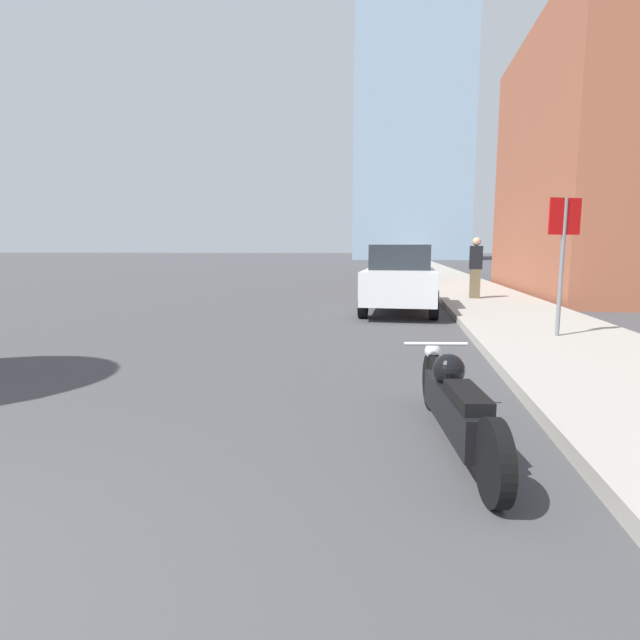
% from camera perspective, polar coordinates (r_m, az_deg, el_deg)
% --- Properties ---
extents(sidewalk, '(2.91, 240.00, 0.15)m').
position_cam_1_polar(sidewalk, '(41.03, 12.61, 5.77)').
color(sidewalk, '#9E998E').
rests_on(sidewalk, ground_plane).
extents(distant_tower, '(17.37, 17.37, 56.62)m').
position_cam_1_polar(distant_tower, '(88.22, 10.67, 25.60)').
color(distant_tower, '#8CA5BC').
rests_on(distant_tower, ground_plane).
extents(motorcycle, '(0.63, 2.51, 0.71)m').
position_cam_1_polar(motorcycle, '(4.34, 15.19, -9.17)').
color(motorcycle, black).
rests_on(motorcycle, ground_plane).
extents(parked_car_white, '(1.92, 4.36, 1.72)m').
position_cam_1_polar(parked_car_white, '(13.02, 9.11, 4.72)').
color(parked_car_white, silver).
rests_on(parked_car_white, ground_plane).
extents(parked_car_red, '(2.11, 4.53, 1.62)m').
position_cam_1_polar(parked_car_red, '(25.10, 9.33, 6.20)').
color(parked_car_red, red).
rests_on(parked_car_red, ground_plane).
extents(parked_car_silver, '(1.98, 3.99, 1.61)m').
position_cam_1_polar(parked_car_silver, '(35.95, 9.29, 6.74)').
color(parked_car_silver, '#BCBCC1').
rests_on(parked_car_silver, ground_plane).
extents(parked_car_black, '(1.96, 4.50, 1.52)m').
position_cam_1_polar(parked_car_black, '(48.66, 8.86, 7.03)').
color(parked_car_black, black).
rests_on(parked_car_black, ground_plane).
extents(stop_sign, '(0.57, 0.26, 2.31)m').
position_cam_1_polar(stop_sign, '(9.34, 26.03, 7.92)').
color(stop_sign, slate).
rests_on(stop_sign, sidewalk).
extents(pedestrian, '(0.36, 0.25, 1.81)m').
position_cam_1_polar(pedestrian, '(15.70, 17.36, 5.84)').
color(pedestrian, brown).
rests_on(pedestrian, sidewalk).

